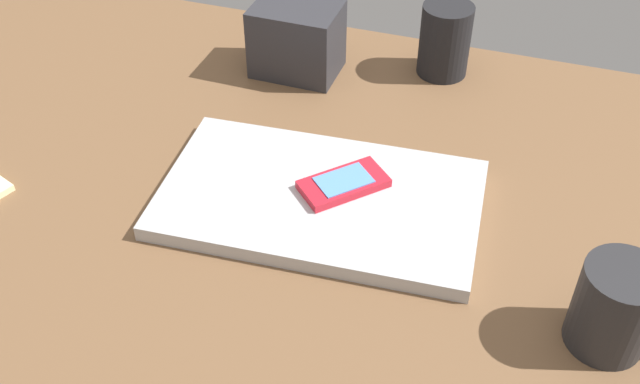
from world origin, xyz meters
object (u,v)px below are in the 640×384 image
(laptop_closed, at_px, (320,199))
(cell_phone_on_laptop, at_px, (344,184))
(coffee_mug, at_px, (617,308))
(desk_organizer, at_px, (297,40))
(pen_cup, at_px, (445,40))

(laptop_closed, relative_size, cell_phone_on_laptop, 3.42)
(cell_phone_on_laptop, distance_m, coffee_mug, 0.32)
(laptop_closed, bearing_deg, coffee_mug, -20.72)
(cell_phone_on_laptop, relative_size, coffee_mug, 0.97)
(laptop_closed, bearing_deg, desk_organizer, 110.91)
(cell_phone_on_laptop, distance_m, pen_cup, 0.31)
(cell_phone_on_laptop, bearing_deg, pen_cup, 80.29)
(pen_cup, bearing_deg, coffee_mug, -59.99)
(laptop_closed, distance_m, coffee_mug, 0.33)
(coffee_mug, xyz_separation_m, desk_organizer, (-0.44, 0.36, 0.00))
(cell_phone_on_laptop, xyz_separation_m, desk_organizer, (-0.14, 0.24, 0.03))
(cell_phone_on_laptop, relative_size, pen_cup, 1.03)
(cell_phone_on_laptop, height_order, pen_cup, pen_cup)
(desk_organizer, bearing_deg, laptop_closed, -64.11)
(coffee_mug, bearing_deg, pen_cup, 120.01)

